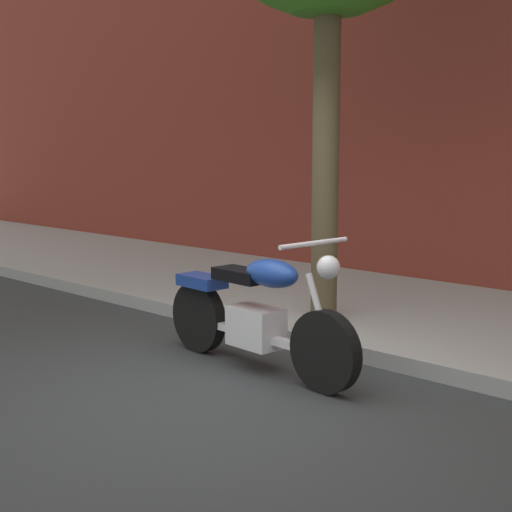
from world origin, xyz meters
name	(u,v)px	position (x,y,z in m)	size (l,w,h in m)	color
ground_plane	(228,394)	(0.00, 0.00, 0.00)	(60.00, 60.00, 0.00)	#303335
sidewalk	(429,318)	(0.00, 2.87, 0.07)	(25.93, 3.16, 0.14)	#9A9A9A
motorcycle	(256,314)	(-0.25, 0.58, 0.46)	(2.11, 0.70, 1.12)	black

